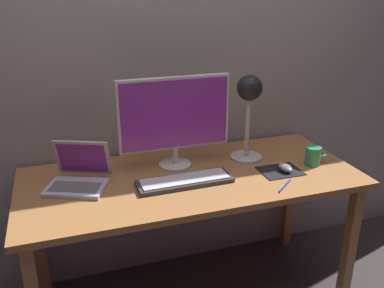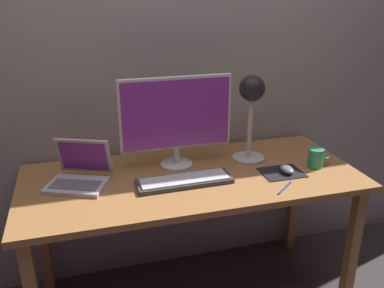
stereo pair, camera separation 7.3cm
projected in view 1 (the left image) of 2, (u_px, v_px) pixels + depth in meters
name	position (u px, v px, depth m)	size (l,w,h in m)	color
back_wall	(167.00, 45.00, 2.14)	(4.80, 0.06, 2.60)	#9E998E
desk	(191.00, 190.00, 2.02)	(1.60, 0.70, 0.74)	#A8703D
monitor	(174.00, 117.00, 1.99)	(0.55, 0.16, 0.45)	silver
keyboard_main	(185.00, 181.00, 1.90)	(0.44, 0.15, 0.03)	#38383A
laptop	(79.00, 173.00, 1.88)	(0.33, 0.32, 0.20)	silver
desk_lamp	(249.00, 101.00, 2.06)	(0.16, 0.16, 0.44)	beige
mousepad	(280.00, 171.00, 2.03)	(0.20, 0.16, 0.00)	black
mouse	(285.00, 168.00, 2.02)	(0.06, 0.10, 0.03)	slate
coffee_mug	(313.00, 156.00, 2.08)	(0.11, 0.08, 0.10)	#339966
pen	(285.00, 186.00, 1.87)	(0.01, 0.01, 0.14)	#2633A5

